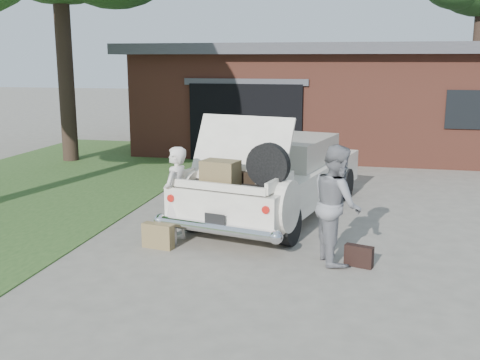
# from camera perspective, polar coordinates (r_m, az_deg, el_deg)

# --- Properties ---
(ground) EXTENTS (90.00, 90.00, 0.00)m
(ground) POSITION_cam_1_polar(r_m,az_deg,el_deg) (8.14, -0.93, -8.47)
(ground) COLOR gray
(ground) RESTS_ON ground
(grass_strip) EXTENTS (6.00, 16.00, 0.02)m
(grass_strip) POSITION_cam_1_polar(r_m,az_deg,el_deg) (13.02, -21.84, -1.39)
(grass_strip) COLOR #2D4C1E
(grass_strip) RESTS_ON ground
(house) EXTENTS (12.80, 7.80, 3.30)m
(house) POSITION_cam_1_polar(r_m,az_deg,el_deg) (18.93, 10.26, 8.37)
(house) COLOR brown
(house) RESTS_ON ground
(sedan) EXTENTS (3.00, 5.32, 1.97)m
(sedan) POSITION_cam_1_polar(r_m,az_deg,el_deg) (10.50, 3.74, 0.44)
(sedan) COLOR white
(sedan) RESTS_ON ground
(woman_left) EXTENTS (0.42, 0.59, 1.54)m
(woman_left) POSITION_cam_1_polar(r_m,az_deg,el_deg) (8.92, -6.55, -1.52)
(woman_left) COLOR silver
(woman_left) RESTS_ON ground
(woman_right) EXTENTS (0.89, 1.00, 1.71)m
(woman_right) POSITION_cam_1_polar(r_m,az_deg,el_deg) (8.11, 9.80, -2.41)
(woman_right) COLOR gray
(woman_right) RESTS_ON ground
(suitcase_left) EXTENTS (0.52, 0.25, 0.39)m
(suitcase_left) POSITION_cam_1_polar(r_m,az_deg,el_deg) (8.81, -8.32, -5.64)
(suitcase_left) COLOR olive
(suitcase_left) RESTS_ON ground
(suitcase_right) EXTENTS (0.42, 0.24, 0.31)m
(suitcase_right) POSITION_cam_1_polar(r_m,az_deg,el_deg) (8.15, 11.98, -7.57)
(suitcase_right) COLOR black
(suitcase_right) RESTS_ON ground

